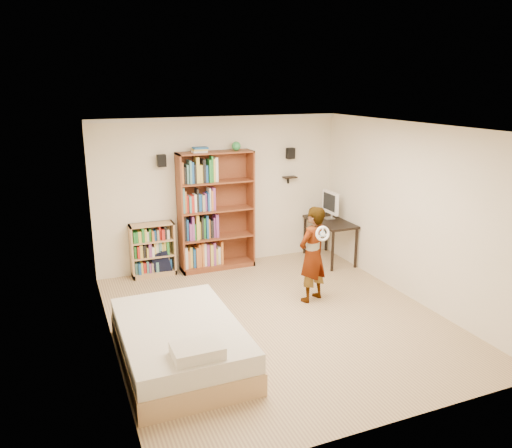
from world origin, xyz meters
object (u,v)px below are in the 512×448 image
at_px(daybed, 180,338).
at_px(computer_desk, 329,240).
at_px(person, 312,254).
at_px(tall_bookshelf, 216,211).
at_px(low_bookshelf, 153,250).

bearing_deg(daybed, computer_desk, 35.13).
height_order(daybed, person, person).
bearing_deg(computer_desk, tall_bookshelf, 168.46).
bearing_deg(low_bookshelf, computer_desk, -8.44).
xyz_separation_m(tall_bookshelf, daybed, (-1.40, -2.88, -0.75)).
relative_size(tall_bookshelf, low_bookshelf, 2.26).
relative_size(computer_desk, daybed, 0.54).
height_order(computer_desk, daybed, computer_desk).
bearing_deg(daybed, tall_bookshelf, 64.04).
relative_size(computer_desk, person, 0.77).
xyz_separation_m(tall_bookshelf, computer_desk, (2.09, -0.43, -0.67)).
distance_m(low_bookshelf, computer_desk, 3.27).
xyz_separation_m(tall_bookshelf, person, (0.91, -1.91, -0.31)).
height_order(low_bookshelf, person, person).
bearing_deg(low_bookshelf, person, -43.60).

